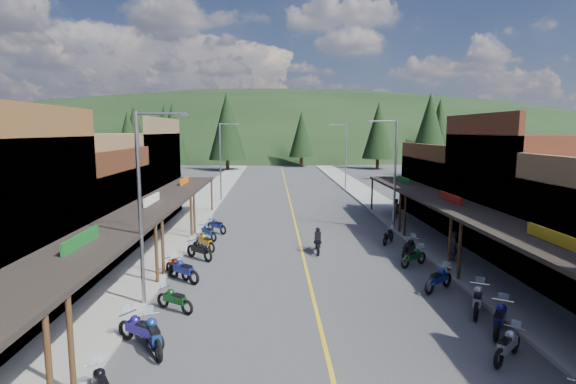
{
  "coord_description": "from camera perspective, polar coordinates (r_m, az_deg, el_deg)",
  "views": [
    {
      "loc": [
        -1.73,
        -24.0,
        7.25
      ],
      "look_at": [
        -0.69,
        6.89,
        3.0
      ],
      "focal_mm": 28.0,
      "sensor_mm": 36.0,
      "label": 1
    }
  ],
  "objects": [
    {
      "name": "bike_west_5",
      "position": [
        19.1,
        -14.2,
        -12.97
      ],
      "size": [
        1.94,
        1.6,
        1.09
      ],
      "primitive_type": null,
      "rotation": [
        0.0,
        0.0,
        0.98
      ],
      "color": "#0C3F14",
      "rests_on": "ground"
    },
    {
      "name": "ridge_hill",
      "position": [
        159.18,
        -1.31,
        5.22
      ],
      "size": [
        310.0,
        140.0,
        60.0
      ],
      "primitive_type": "ellipsoid",
      "color": "black",
      "rests_on": "ground"
    },
    {
      "name": "bike_east_4",
      "position": [
        18.36,
        25.32,
        -14.11
      ],
      "size": [
        1.82,
        2.21,
        1.25
      ],
      "primitive_type": null,
      "rotation": [
        0.0,
        0.0,
        -0.59
      ],
      "color": "navy",
      "rests_on": "ground"
    },
    {
      "name": "pedestrian_east_a",
      "position": [
        26.37,
        20.25,
        -6.44
      ],
      "size": [
        0.44,
        0.63,
        1.64
      ],
      "primitive_type": "imported",
      "rotation": [
        0.0,
        0.0,
        -1.65
      ],
      "color": "#2A2233",
      "rests_on": "sidewalk_east"
    },
    {
      "name": "pine_11",
      "position": [
        65.7,
        17.54,
        7.42
      ],
      "size": [
        5.82,
        5.82,
        12.4
      ],
      "color": "black",
      "rests_on": "ground"
    },
    {
      "name": "bike_west_7",
      "position": [
        23.16,
        -13.88,
        -9.17
      ],
      "size": [
        1.85,
        1.91,
        1.14
      ],
      "primitive_type": null,
      "rotation": [
        0.0,
        0.0,
        0.75
      ],
      "color": "maroon",
      "rests_on": "ground"
    },
    {
      "name": "ground",
      "position": [
        25.13,
        2.13,
        -8.94
      ],
      "size": [
        220.0,
        220.0,
        0.0
      ],
      "primitive_type": "plane",
      "color": "#38383A",
      "rests_on": "ground"
    },
    {
      "name": "pine_7",
      "position": [
        104.48,
        -18.94,
        7.41
      ],
      "size": [
        5.88,
        5.88,
        12.5
      ],
      "color": "black",
      "rests_on": "ground"
    },
    {
      "name": "pine_4",
      "position": [
        86.29,
        11.39,
        7.67
      ],
      "size": [
        5.88,
        5.88,
        12.5
      ],
      "color": "black",
      "rests_on": "ground"
    },
    {
      "name": "bike_east_9",
      "position": [
        29.84,
        12.63,
        -5.37
      ],
      "size": [
        1.52,
        1.92,
        1.07
      ],
      "primitive_type": null,
      "rotation": [
        0.0,
        0.0,
        -0.56
      ],
      "color": "black",
      "rests_on": "ground"
    },
    {
      "name": "bike_west_4",
      "position": [
        16.6,
        -18.24,
        -16.12
      ],
      "size": [
        2.2,
        1.84,
        1.24
      ],
      "primitive_type": null,
      "rotation": [
        0.0,
        0.0,
        0.97
      ],
      "color": "navy",
      "rests_on": "ground"
    },
    {
      "name": "bike_west_9",
      "position": [
        27.85,
        -10.46,
        -6.15
      ],
      "size": [
        1.8,
        2.03,
        1.17
      ],
      "primitive_type": null,
      "rotation": [
        0.0,
        0.0,
        0.67
      ],
      "color": "#A46A0B",
      "rests_on": "ground"
    },
    {
      "name": "pine_9",
      "position": [
        73.65,
        18.65,
        6.75
      ],
      "size": [
        4.93,
        4.93,
        10.8
      ],
      "color": "black",
      "rests_on": "ground"
    },
    {
      "name": "streetlight_1",
      "position": [
        46.38,
        -8.41,
        4.3
      ],
      "size": [
        2.16,
        0.18,
        8.0
      ],
      "color": "gray",
      "rests_on": "ground"
    },
    {
      "name": "bike_east_5",
      "position": [
        19.85,
        22.98,
        -12.3
      ],
      "size": [
        1.7,
        2.28,
        1.26
      ],
      "primitive_type": null,
      "rotation": [
        0.0,
        0.0,
        -0.5
      ],
      "color": "#A6A7AC",
      "rests_on": "ground"
    },
    {
      "name": "pine_3",
      "position": [
        90.19,
        1.73,
        7.34
      ],
      "size": [
        5.04,
        5.04,
        11.0
      ],
      "color": "black",
      "rests_on": "ground"
    },
    {
      "name": "bike_east_7",
      "position": [
        25.26,
        15.68,
        -7.8
      ],
      "size": [
        2.0,
        1.71,
        1.14
      ],
      "primitive_type": null,
      "rotation": [
        0.0,
        0.0,
        -0.94
      ],
      "color": "#0E4719",
      "rests_on": "ground"
    },
    {
      "name": "pine_6",
      "position": [
        100.12,
        26.73,
        6.56
      ],
      "size": [
        5.04,
        5.04,
        11.0
      ],
      "color": "black",
      "rests_on": "ground"
    },
    {
      "name": "streetlight_0",
      "position": [
        18.95,
        -17.9,
        -1.02
      ],
      "size": [
        2.16,
        0.18,
        8.0
      ],
      "color": "gray",
      "rests_on": "ground"
    },
    {
      "name": "rider_on_bike",
      "position": [
        26.98,
        3.76,
        -6.37
      ],
      "size": [
        0.76,
        2.11,
        1.59
      ],
      "rotation": [
        0.0,
        0.0,
        -0.03
      ],
      "color": "black",
      "rests_on": "ground"
    },
    {
      "name": "sidewalk_east",
      "position": [
        45.79,
        11.27,
        -1.34
      ],
      "size": [
        3.4,
        94.0,
        0.15
      ],
      "primitive_type": "cube",
      "color": "gray",
      "rests_on": "ground"
    },
    {
      "name": "centerline",
      "position": [
        44.63,
        0.32,
        -1.51
      ],
      "size": [
        0.15,
        90.0,
        0.01
      ],
      "primitive_type": "cube",
      "color": "gold",
      "rests_on": "ground"
    },
    {
      "name": "bike_west_10",
      "position": [
        30.48,
        -10.12,
        -4.92
      ],
      "size": [
        1.79,
        2.06,
        1.18
      ],
      "primitive_type": null,
      "rotation": [
        0.0,
        0.0,
        0.64
      ],
      "color": "navy",
      "rests_on": "ground"
    },
    {
      "name": "streetlight_3",
      "position": [
        54.77,
        7.22,
        4.85
      ],
      "size": [
        2.16,
        0.18,
        8.0
      ],
      "color": "gray",
      "rests_on": "ground"
    },
    {
      "name": "bike_east_3",
      "position": [
        16.52,
        26.12,
        -16.91
      ],
      "size": [
        1.87,
        1.8,
        1.11
      ],
      "primitive_type": null,
      "rotation": [
        0.0,
        0.0,
        -0.83
      ],
      "color": "#9C9BA0",
      "rests_on": "ground"
    },
    {
      "name": "shop_west_2",
      "position": [
        28.76,
        -26.63,
        -2.45
      ],
      "size": [
        10.9,
        9.0,
        6.2
      ],
      "color": "#3F2111",
      "rests_on": "ground"
    },
    {
      "name": "sidewalk_west",
      "position": [
        45.12,
        -10.79,
        -1.46
      ],
      "size": [
        3.4,
        94.0,
        0.15
      ],
      "primitive_type": "cube",
      "color": "gray",
      "rests_on": "ground"
    },
    {
      "name": "shop_east_3",
      "position": [
        38.84,
        21.59,
        0.3
      ],
      "size": [
        10.9,
        10.2,
        6.2
      ],
      "color": "#4C2D16",
      "rests_on": "ground"
    },
    {
      "name": "bike_west_8",
      "position": [
        26.02,
        -11.19,
        -7.09
      ],
      "size": [
        2.06,
        2.02,
        1.24
      ],
      "primitive_type": null,
      "rotation": [
        0.0,
        0.0,
        0.8
      ],
      "color": "black",
      "rests_on": "ground"
    },
    {
      "name": "bike_west_2",
      "position": [
        13.96,
        -22.6,
        -21.6
      ],
      "size": [
        1.5,
        1.9,
        1.06
      ],
      "primitive_type": null,
      "rotation": [
        0.0,
        0.0,
        0.55
      ],
      "color": "black",
      "rests_on": "ground"
    },
    {
      "name": "shop_east_2",
      "position": [
        30.25,
        28.94,
        -0.24
      ],
      "size": [
        10.9,
        9.0,
        8.2
      ],
      "color": "#562B19",
      "rests_on": "ground"
    },
    {
      "name": "bike_east_8",
      "position": [
        26.71,
        15.13,
        -6.8
      ],
      "size": [
        1.83,
        2.24,
        1.26
      ],
      "primitive_type": null,
      "rotation": [
        0.0,
        0.0,
        -0.59
      ],
      "color": "black",
      "rests_on": "ground"
    },
    {
      "name": "pine_10",
      "position": [
        75.77,
        -14.45,
        7.23
      ],
      "size": [
        5.38,
        5.38,
        11.6
      ],
      "color": "black",
      "rests_on": "ground"
    },
    {
      "name": "pedestrian_east_b",
      "position": [
        37.74,
        13.53,
        -2.02
      ],
      "size": [
        0.88,
        0.78,
        1.57
      ],
      "primitive_type": "imported",
      "rotation": [
        0.0,
        0.0,
        3.7
      ],
      "color": "brown",
      "rests_on": "sidewalk_east"
    },
    {
      "name": "pine_2",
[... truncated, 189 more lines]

